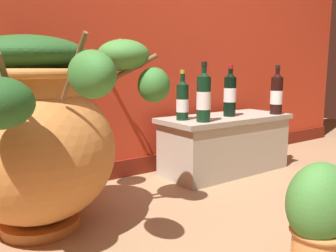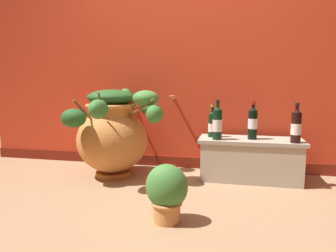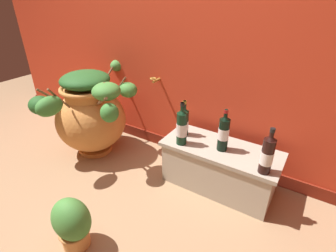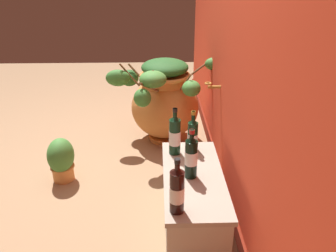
# 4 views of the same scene
# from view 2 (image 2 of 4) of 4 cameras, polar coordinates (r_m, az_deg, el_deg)

# --- Properties ---
(ground_plane) EXTENTS (7.00, 7.00, 0.00)m
(ground_plane) POSITION_cam_2_polar(r_m,az_deg,el_deg) (2.05, -1.16, -15.80)
(ground_plane) COLOR #9E7A56
(back_wall) EXTENTS (4.40, 0.33, 2.60)m
(back_wall) POSITION_cam_2_polar(r_m,az_deg,el_deg) (3.10, 4.23, 16.39)
(back_wall) COLOR red
(back_wall) RESTS_ON ground_plane
(terracotta_urn) EXTENTS (0.83, 1.07, 0.81)m
(terracotta_urn) POSITION_cam_2_polar(r_m,az_deg,el_deg) (2.74, -10.38, -1.17)
(terracotta_urn) COLOR #CC7F3D
(terracotta_urn) RESTS_ON ground_plane
(stone_ledge) EXTENTS (0.88, 0.38, 0.36)m
(stone_ledge) POSITION_cam_2_polar(r_m,az_deg,el_deg) (2.73, 15.30, -5.81)
(stone_ledge) COLOR #B2A893
(stone_ledge) RESTS_ON ground_plane
(wine_bottle_left) EXTENTS (0.07, 0.07, 0.29)m
(wine_bottle_left) POSITION_cam_2_polar(r_m,az_deg,el_deg) (2.71, 8.42, 0.45)
(wine_bottle_left) COLOR black
(wine_bottle_left) RESTS_ON stone_ledge
(wine_bottle_middle) EXTENTS (0.08, 0.08, 0.32)m
(wine_bottle_middle) POSITION_cam_2_polar(r_m,az_deg,el_deg) (2.66, 15.79, 0.70)
(wine_bottle_middle) COLOR black
(wine_bottle_middle) RESTS_ON stone_ledge
(wine_bottle_right) EXTENTS (0.08, 0.08, 0.34)m
(wine_bottle_right) POSITION_cam_2_polar(r_m,az_deg,el_deg) (2.58, 9.36, 0.65)
(wine_bottle_right) COLOR black
(wine_bottle_right) RESTS_ON stone_ledge
(wine_bottle_back) EXTENTS (0.08, 0.08, 0.32)m
(wine_bottle_back) POSITION_cam_2_polar(r_m,az_deg,el_deg) (2.60, 23.17, 0.08)
(wine_bottle_back) COLOR black
(wine_bottle_back) RESTS_ON stone_ledge
(potted_shrub) EXTENTS (0.26, 0.20, 0.36)m
(potted_shrub) POSITION_cam_2_polar(r_m,az_deg,el_deg) (1.84, -0.25, -12.42)
(potted_shrub) COLOR #D68E4C
(potted_shrub) RESTS_ON ground_plane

